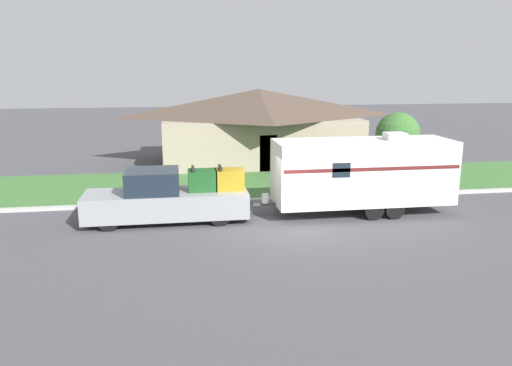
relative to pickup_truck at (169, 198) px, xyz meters
name	(u,v)px	position (x,y,z in m)	size (l,w,h in m)	color
ground_plane	(280,227)	(4.07, -1.41, -0.93)	(120.00, 120.00, 0.00)	#47474C
curb_strip	(263,200)	(4.07, 2.34, -0.86)	(80.00, 0.30, 0.14)	#ADADA8
lawn_strip	(251,183)	(4.07, 5.99, -0.92)	(80.00, 7.00, 0.03)	#3D6B33
house_across_street	(258,124)	(5.45, 12.25, 1.40)	(12.73, 7.75, 4.51)	gray
pickup_truck	(169,198)	(0.00, 0.00, 0.00)	(6.29, 1.97, 2.10)	black
travel_trailer	(363,171)	(7.74, 0.00, 0.79)	(8.04, 2.33, 3.27)	black
mailbox	(435,168)	(12.69, 3.34, 0.12)	(0.48, 0.20, 1.37)	brown
tree_in_yard	(398,135)	(11.04, 4.15, 1.68)	(2.15, 2.15, 3.70)	brown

